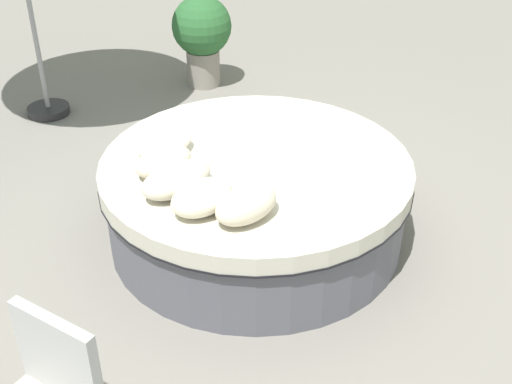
{
  "coord_description": "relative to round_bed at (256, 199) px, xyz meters",
  "views": [
    {
      "loc": [
        3.05,
        3.06,
        3.18
      ],
      "look_at": [
        0.0,
        0.0,
        0.4
      ],
      "focal_mm": 47.44,
      "sensor_mm": 36.0,
      "label": 1
    }
  ],
  "objects": [
    {
      "name": "round_bed",
      "position": [
        0.0,
        0.0,
        0.0
      ],
      "size": [
        2.34,
        2.34,
        0.67
      ],
      "color": "#595966",
      "rests_on": "ground_plane"
    },
    {
      "name": "throw_pillow_1",
      "position": [
        0.58,
        -0.36,
        0.42
      ],
      "size": [
        0.45,
        0.3,
        0.18
      ],
      "primitive_type": "ellipsoid",
      "color": "beige",
      "rests_on": "round_bed"
    },
    {
      "name": "throw_pillow_0",
      "position": [
        0.4,
        -0.58,
        0.41
      ],
      "size": [
        0.46,
        0.32,
        0.17
      ],
      "primitive_type": "ellipsoid",
      "color": "silver",
      "rests_on": "round_bed"
    },
    {
      "name": "planter",
      "position": [
        -1.66,
        -2.52,
        0.27
      ],
      "size": [
        0.66,
        0.66,
        1.03
      ],
      "color": "gray",
      "rests_on": "ground_plane"
    },
    {
      "name": "throw_pillow_4",
      "position": [
        0.56,
        0.47,
        0.43
      ],
      "size": [
        0.47,
        0.29,
        0.21
      ],
      "primitive_type": "ellipsoid",
      "color": "beige",
      "rests_on": "round_bed"
    },
    {
      "name": "ground_plane",
      "position": [
        0.0,
        0.0,
        -0.34
      ],
      "size": [
        16.0,
        16.0,
        0.0
      ],
      "primitive_type": "plane",
      "color": "gray"
    },
    {
      "name": "throw_pillow_3",
      "position": [
        0.7,
        0.2,
        0.43
      ],
      "size": [
        0.46,
        0.32,
        0.2
      ],
      "primitive_type": "ellipsoid",
      "color": "beige",
      "rests_on": "round_bed"
    },
    {
      "name": "throw_pillow_2",
      "position": [
        0.67,
        -0.09,
        0.43
      ],
      "size": [
        0.55,
        0.32,
        0.19
      ],
      "primitive_type": "ellipsoid",
      "color": "beige",
      "rests_on": "round_bed"
    }
  ]
}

